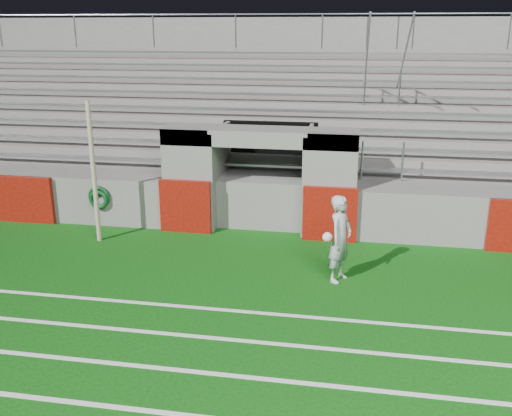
# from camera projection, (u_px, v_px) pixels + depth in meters

# --- Properties ---
(ground) EXTENTS (90.00, 90.00, 0.00)m
(ground) POSITION_uv_depth(u_px,v_px,m) (231.00, 286.00, 11.41)
(ground) COLOR #0C480C
(ground) RESTS_ON ground
(field_post) EXTENTS (0.11, 0.11, 3.38)m
(field_post) POSITION_uv_depth(u_px,v_px,m) (94.00, 173.00, 13.39)
(field_post) COLOR #BEAC8D
(field_post) RESTS_ON ground
(stadium_structure) EXTENTS (26.00, 8.48, 5.42)m
(stadium_structure) POSITION_uv_depth(u_px,v_px,m) (283.00, 139.00, 18.44)
(stadium_structure) COLOR slate
(stadium_structure) RESTS_ON ground
(goalkeeper_with_ball) EXTENTS (0.67, 0.77, 1.80)m
(goalkeeper_with_ball) POSITION_uv_depth(u_px,v_px,m) (340.00, 239.00, 11.45)
(goalkeeper_with_ball) COLOR #B3B7BE
(goalkeeper_with_ball) RESTS_ON ground
(hose_coil) EXTENTS (0.59, 0.15, 0.61)m
(hose_coil) POSITION_uv_depth(u_px,v_px,m) (99.00, 198.00, 14.61)
(hose_coil) COLOR #0B3817
(hose_coil) RESTS_ON ground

